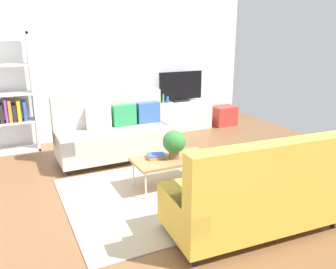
{
  "coord_description": "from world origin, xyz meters",
  "views": [
    {
      "loc": [
        -1.84,
        -4.06,
        2.11
      ],
      "look_at": [
        0.26,
        0.29,
        0.65
      ],
      "focal_mm": 36.78,
      "sensor_mm": 36.0,
      "label": 1
    }
  ],
  "objects_px": {
    "tv_console": "(180,115)",
    "vase_0": "(155,99)",
    "tv": "(181,87)",
    "bottle_0": "(163,99)",
    "storage_trunk": "(224,116)",
    "table_book_0": "(156,157)",
    "bookshelf": "(0,100)",
    "bottle_1": "(167,99)",
    "couch_beige": "(115,133)",
    "couch_green": "(256,195)",
    "coffee_table": "(172,160)",
    "potted_plant": "(174,143)"
  },
  "relations": [
    {
      "from": "tv_console",
      "to": "vase_0",
      "type": "height_order",
      "value": "vase_0"
    },
    {
      "from": "tv",
      "to": "bottle_0",
      "type": "height_order",
      "value": "tv"
    },
    {
      "from": "storage_trunk",
      "to": "table_book_0",
      "type": "height_order",
      "value": "table_book_0"
    },
    {
      "from": "bookshelf",
      "to": "bottle_1",
      "type": "bearing_deg",
      "value": -1.08
    },
    {
      "from": "couch_beige",
      "to": "bookshelf",
      "type": "height_order",
      "value": "bookshelf"
    },
    {
      "from": "tv_console",
      "to": "couch_beige",
      "type": "bearing_deg",
      "value": -149.0
    },
    {
      "from": "table_book_0",
      "to": "couch_green",
      "type": "bearing_deg",
      "value": -72.09
    },
    {
      "from": "coffee_table",
      "to": "bottle_1",
      "type": "distance_m",
      "value": 2.74
    },
    {
      "from": "tv",
      "to": "potted_plant",
      "type": "bearing_deg",
      "value": -119.55
    },
    {
      "from": "couch_beige",
      "to": "coffee_table",
      "type": "distance_m",
      "value": 1.48
    },
    {
      "from": "couch_green",
      "to": "bottle_0",
      "type": "height_order",
      "value": "couch_green"
    },
    {
      "from": "potted_plant",
      "to": "vase_0",
      "type": "xyz_separation_m",
      "value": [
        0.85,
        2.58,
        0.08
      ]
    },
    {
      "from": "bookshelf",
      "to": "table_book_0",
      "type": "bearing_deg",
      "value": -52.82
    },
    {
      "from": "couch_green",
      "to": "potted_plant",
      "type": "relative_size",
      "value": 4.98
    },
    {
      "from": "coffee_table",
      "to": "bottle_1",
      "type": "bearing_deg",
      "value": 65.82
    },
    {
      "from": "bookshelf",
      "to": "coffee_table",
      "type": "bearing_deg",
      "value": -50.95
    },
    {
      "from": "table_book_0",
      "to": "coffee_table",
      "type": "bearing_deg",
      "value": -24.84
    },
    {
      "from": "tv_console",
      "to": "bottle_0",
      "type": "height_order",
      "value": "bottle_0"
    },
    {
      "from": "tv_console",
      "to": "bookshelf",
      "type": "distance_m",
      "value": 3.57
    },
    {
      "from": "couch_green",
      "to": "bottle_0",
      "type": "relative_size",
      "value": 9.82
    },
    {
      "from": "table_book_0",
      "to": "bottle_1",
      "type": "bearing_deg",
      "value": 61.02
    },
    {
      "from": "bookshelf",
      "to": "storage_trunk",
      "type": "relative_size",
      "value": 4.04
    },
    {
      "from": "bottle_1",
      "to": "tv_console",
      "type": "bearing_deg",
      "value": 6.93
    },
    {
      "from": "potted_plant",
      "to": "table_book_0",
      "type": "xyz_separation_m",
      "value": [
        -0.23,
        0.11,
        -0.21
      ]
    },
    {
      "from": "tv_console",
      "to": "storage_trunk",
      "type": "height_order",
      "value": "tv_console"
    },
    {
      "from": "coffee_table",
      "to": "tv",
      "type": "xyz_separation_m",
      "value": [
        1.44,
        2.5,
        0.56
      ]
    },
    {
      "from": "bottle_1",
      "to": "couch_green",
      "type": "bearing_deg",
      "value": -102.05
    },
    {
      "from": "couch_green",
      "to": "tv_console",
      "type": "xyz_separation_m",
      "value": [
        1.16,
        3.94,
        -0.12
      ]
    },
    {
      "from": "table_book_0",
      "to": "bottle_1",
      "type": "xyz_separation_m",
      "value": [
        1.32,
        2.39,
        0.28
      ]
    },
    {
      "from": "bookshelf",
      "to": "bottle_1",
      "type": "height_order",
      "value": "bookshelf"
    },
    {
      "from": "couch_beige",
      "to": "tv_console",
      "type": "height_order",
      "value": "couch_beige"
    },
    {
      "from": "couch_green",
      "to": "vase_0",
      "type": "height_order",
      "value": "couch_green"
    },
    {
      "from": "bottle_0",
      "to": "vase_0",
      "type": "bearing_deg",
      "value": 149.55
    },
    {
      "from": "couch_beige",
      "to": "tv_console",
      "type": "xyz_separation_m",
      "value": [
        1.83,
        1.1,
        -0.13
      ]
    },
    {
      "from": "tv",
      "to": "bottle_1",
      "type": "distance_m",
      "value": 0.41
    },
    {
      "from": "tv_console",
      "to": "vase_0",
      "type": "xyz_separation_m",
      "value": [
        -0.58,
        0.05,
        0.4
      ]
    },
    {
      "from": "storage_trunk",
      "to": "potted_plant",
      "type": "relative_size",
      "value": 1.33
    },
    {
      "from": "tv",
      "to": "potted_plant",
      "type": "relative_size",
      "value": 2.55
    },
    {
      "from": "couch_beige",
      "to": "storage_trunk",
      "type": "xyz_separation_m",
      "value": [
        2.93,
        1.0,
        -0.23
      ]
    },
    {
      "from": "tv",
      "to": "bottle_1",
      "type": "relative_size",
      "value": 7.05
    },
    {
      "from": "storage_trunk",
      "to": "bottle_0",
      "type": "xyz_separation_m",
      "value": [
        -1.53,
        0.06,
        0.52
      ]
    },
    {
      "from": "tv_console",
      "to": "storage_trunk",
      "type": "xyz_separation_m",
      "value": [
        1.1,
        -0.1,
        -0.1
      ]
    },
    {
      "from": "tv_console",
      "to": "bottle_0",
      "type": "distance_m",
      "value": 0.6
    },
    {
      "from": "potted_plant",
      "to": "couch_green",
      "type": "bearing_deg",
      "value": -79.38
    },
    {
      "from": "potted_plant",
      "to": "storage_trunk",
      "type": "bearing_deg",
      "value": 43.95
    },
    {
      "from": "coffee_table",
      "to": "couch_beige",
      "type": "bearing_deg",
      "value": 105.26
    },
    {
      "from": "storage_trunk",
      "to": "bookshelf",
      "type": "bearing_deg",
      "value": 178.51
    },
    {
      "from": "couch_beige",
      "to": "table_book_0",
      "type": "height_order",
      "value": "couch_beige"
    },
    {
      "from": "bookshelf",
      "to": "potted_plant",
      "type": "distance_m",
      "value": 3.31
    },
    {
      "from": "table_book_0",
      "to": "bottle_1",
      "type": "relative_size",
      "value": 1.69
    }
  ]
}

